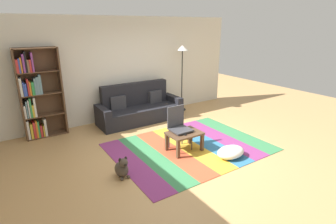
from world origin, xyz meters
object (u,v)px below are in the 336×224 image
couch (139,109)px  folding_chair (178,124)px  tv_remote (183,134)px  bookshelf (36,95)px  dog (122,168)px  coffee_table (184,136)px  standing_lamp (182,57)px  pouf (231,152)px

couch → folding_chair: size_ratio=2.51×
couch → tv_remote: size_ratio=15.07×
folding_chair → couch: bearing=113.6°
bookshelf → dog: bearing=-71.8°
coffee_table → dog: size_ratio=1.71×
coffee_table → tv_remote: size_ratio=4.54×
coffee_table → folding_chair: (-0.03, 0.19, 0.21)m
couch → tv_remote: bearing=-94.5°
bookshelf → dog: (0.86, -2.61, -0.83)m
dog → standing_lamp: bearing=38.9°
couch → standing_lamp: standing_lamp is taller
pouf → folding_chair: folding_chair is taller
couch → bookshelf: 2.50m
standing_lamp → pouf: bearing=-108.4°
pouf → dog: bearing=165.3°
tv_remote → couch: bearing=46.2°
dog → standing_lamp: (3.05, 2.46, 1.45)m
coffee_table → bookshelf: bearing=134.1°
coffee_table → pouf: 0.96m
folding_chair → dog: bearing=-138.5°
dog → standing_lamp: standing_lamp is taller
coffee_table → dog: 1.50m
couch → standing_lamp: size_ratio=1.17×
bookshelf → coffee_table: bookshelf is taller
coffee_table → couch: bearing=88.2°
bookshelf → tv_remote: 3.38m
bookshelf → standing_lamp: bookshelf is taller
bookshelf → tv_remote: (2.22, -2.49, -0.57)m
dog → folding_chair: size_ratio=0.44×
pouf → tv_remote: size_ratio=4.01×
couch → bookshelf: size_ratio=1.12×
dog → tv_remote: 1.40m
pouf → folding_chair: bearing=123.1°
couch → pouf: 2.92m
couch → coffee_table: 2.13m
pouf → dog: size_ratio=1.51×
dog → standing_lamp: 4.18m
pouf → bookshelf: bearing=132.8°
dog → folding_chair: bearing=15.1°
pouf → standing_lamp: bearing=71.6°
dog → folding_chair: (1.45, 0.39, 0.37)m
pouf → dog: dog is taller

